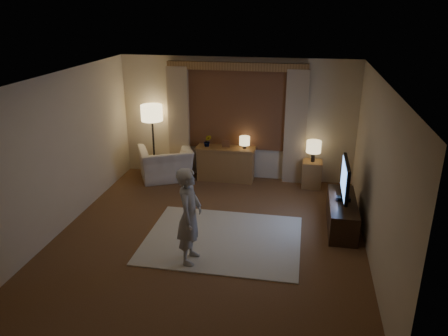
% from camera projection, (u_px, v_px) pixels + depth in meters
% --- Properties ---
extents(room, '(5.04, 5.54, 2.64)m').
position_uv_depth(room, '(215.00, 151.00, 7.21)').
color(room, brown).
rests_on(room, ground).
extents(rug, '(2.50, 2.00, 0.02)m').
position_uv_depth(rug, '(223.00, 239.00, 7.11)').
color(rug, beige).
rests_on(rug, floor).
extents(sideboard, '(1.20, 0.40, 0.70)m').
position_uv_depth(sideboard, '(226.00, 164.00, 9.43)').
color(sideboard, brown).
rests_on(sideboard, floor).
extents(picture_frame, '(0.16, 0.02, 0.20)m').
position_uv_depth(picture_frame, '(226.00, 145.00, 9.27)').
color(picture_frame, brown).
rests_on(picture_frame, sideboard).
extents(plant, '(0.17, 0.13, 0.30)m').
position_uv_depth(plant, '(207.00, 141.00, 9.32)').
color(plant, '#999999').
rests_on(plant, sideboard).
extents(table_lamp_sideboard, '(0.22, 0.22, 0.30)m').
position_uv_depth(table_lamp_sideboard, '(245.00, 141.00, 9.17)').
color(table_lamp_sideboard, black).
rests_on(table_lamp_sideboard, sideboard).
extents(floor_lamp, '(0.46, 0.46, 1.59)m').
position_uv_depth(floor_lamp, '(152.00, 117.00, 9.36)').
color(floor_lamp, black).
rests_on(floor_lamp, floor).
extents(armchair, '(1.40, 1.34, 0.71)m').
position_uv_depth(armchair, '(166.00, 163.00, 9.48)').
color(armchair, beige).
rests_on(armchair, floor).
extents(side_table, '(0.40, 0.40, 0.56)m').
position_uv_depth(side_table, '(312.00, 174.00, 9.09)').
color(side_table, brown).
rests_on(side_table, floor).
extents(table_lamp_side, '(0.30, 0.30, 0.44)m').
position_uv_depth(table_lamp_side, '(314.00, 147.00, 8.88)').
color(table_lamp_side, black).
rests_on(table_lamp_side, side_table).
extents(tv_stand, '(0.45, 1.40, 0.50)m').
position_uv_depth(tv_stand, '(342.00, 214.00, 7.44)').
color(tv_stand, black).
rests_on(tv_stand, floor).
extents(tv, '(0.24, 0.97, 0.70)m').
position_uv_depth(tv, '(345.00, 180.00, 7.21)').
color(tv, black).
rests_on(tv, tv_stand).
extents(person, '(0.36, 0.54, 1.47)m').
position_uv_depth(person, '(189.00, 216.00, 6.27)').
color(person, '#B3AEA5').
rests_on(person, rug).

